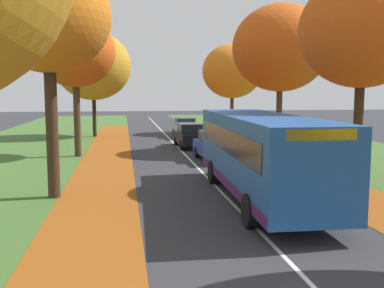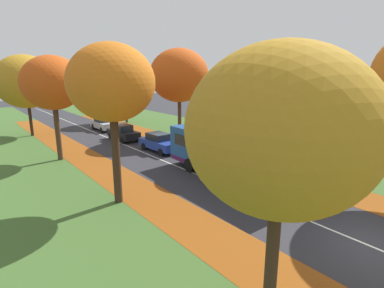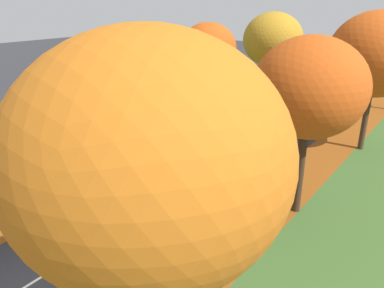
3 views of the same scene
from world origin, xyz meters
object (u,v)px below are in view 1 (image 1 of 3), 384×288
car_black_following (190,135)px  tree_right_near (362,31)px  tree_left_near (48,17)px  tree_left_mid (75,52)px  tree_right_far (232,71)px  tree_right_mid (281,48)px  tree_left_far (93,66)px  car_silver_third_in_line (185,128)px  car_blue_lead (215,146)px  bus (260,152)px

car_black_following → tree_right_near: bearing=-69.1°
tree_left_near → tree_right_near: size_ratio=0.99×
tree_left_mid → tree_right_far: (12.44, 13.04, -0.47)m
tree_right_mid → car_black_following: bearing=155.4°
tree_left_near → tree_left_far: tree_left_far is taller
tree_left_mid → tree_right_mid: size_ratio=0.88×
tree_left_far → car_silver_third_in_line: tree_left_far is taller
tree_right_mid → car_blue_lead: size_ratio=2.17×
tree_left_mid → tree_right_mid: 12.58m
tree_right_mid → bus: 14.38m
tree_left_mid → tree_right_near: bearing=-38.9°
tree_left_near → tree_left_mid: tree_left_near is taller
tree_right_mid → car_black_following: 8.24m
tree_left_near → car_silver_third_in_line: size_ratio=1.99×
tree_left_mid → car_silver_third_in_line: 13.48m
bus → car_blue_lead: size_ratio=2.45×
tree_right_near → bus: 6.79m
tree_left_mid → tree_left_near: bearing=-89.1°
tree_left_mid → car_black_following: tree_left_mid is taller
tree_right_near → tree_left_near: bearing=-177.3°
tree_left_near → car_silver_third_in_line: 22.18m
tree_left_near → car_blue_lead: bearing=45.4°
car_blue_lead → tree_right_mid: bearing=36.1°
tree_left_mid → car_blue_lead: tree_left_mid is taller
tree_left_mid → car_blue_lead: 9.68m
car_silver_third_in_line → tree_right_mid: bearing=-61.5°
tree_right_mid → bus: size_ratio=0.89×
tree_right_mid → bus: tree_right_mid is taller
tree_right_near → car_blue_lead: size_ratio=1.98×
tree_right_far → bus: size_ratio=0.77×
tree_left_far → tree_right_mid: (12.29, -10.77, 0.65)m
car_silver_third_in_line → bus: bearing=-90.8°
tree_left_near → tree_right_near: 11.99m
car_black_following → tree_right_far: bearing=61.5°
tree_left_mid → tree_right_far: tree_left_mid is taller
tree_left_mid → bus: 14.55m
tree_right_near → car_black_following: bearing=110.9°
tree_right_near → bus: bearing=-157.7°
tree_right_mid → car_blue_lead: tree_right_mid is taller
tree_left_near → bus: size_ratio=0.80×
tree_left_far → car_blue_lead: size_ratio=2.03×
tree_right_near → bus: (-4.72, -1.94, -4.48)m
tree_right_mid → car_silver_third_in_line: (-4.85, 8.95, -5.69)m
tree_right_near → car_silver_third_in_line: tree_right_near is taller
tree_left_near → tree_right_near: tree_right_near is taller
tree_left_near → tree_left_far: (0.11, 21.93, -0.50)m
tree_left_mid → tree_right_mid: (12.55, 0.79, 0.45)m
tree_left_far → car_blue_lead: (7.40, -14.33, -5.05)m
tree_right_near → tree_left_mid: bearing=141.1°
car_blue_lead → car_silver_third_in_line: (0.04, 12.51, 0.00)m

